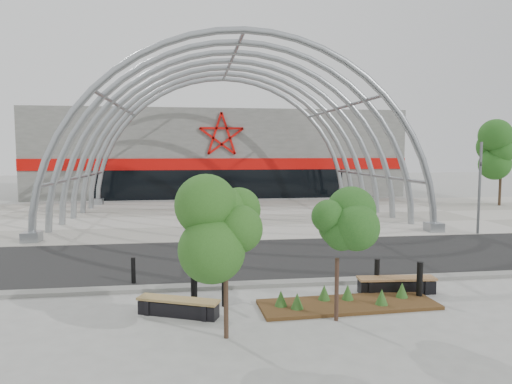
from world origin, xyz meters
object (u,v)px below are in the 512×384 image
object	(u,v)px
signal_pole	(480,186)
street_tree_1	(338,233)
street_tree_0	(226,232)
bollard_2	(224,290)
bench_1	(396,285)
bench_0	(178,307)

from	to	relation	value
signal_pole	street_tree_1	xyz separation A→B (m)	(-10.87, -10.49, -0.22)
street_tree_0	bollard_2	size ratio (longest dim) A/B	3.82
signal_pole	street_tree_0	size ratio (longest dim) A/B	1.38
signal_pole	bench_1	size ratio (longest dim) A/B	2.00
bench_1	bench_0	bearing A→B (deg)	-171.05
street_tree_0	street_tree_1	bearing A→B (deg)	13.74
street_tree_1	bench_0	size ratio (longest dim) A/B	1.43
street_tree_1	bench_1	bearing A→B (deg)	37.38
bench_0	bollard_2	bearing A→B (deg)	24.89
street_tree_1	bench_1	xyz separation A→B (m)	(2.48, 1.89, -2.01)
street_tree_0	bench_1	size ratio (longest dim) A/B	1.45
street_tree_1	bench_0	world-z (taller)	street_tree_1
bench_1	bollard_2	size ratio (longest dim) A/B	2.63
street_tree_0	bench_0	size ratio (longest dim) A/B	1.56
street_tree_1	bollard_2	distance (m)	3.57
street_tree_1	bench_1	size ratio (longest dim) A/B	1.33
street_tree_0	bench_1	distance (m)	6.30
bench_1	signal_pole	bearing A→B (deg)	45.70
signal_pole	street_tree_1	bearing A→B (deg)	-136.01
bench_0	bench_1	bearing A→B (deg)	8.95
street_tree_0	bench_1	world-z (taller)	street_tree_0
street_tree_0	street_tree_1	xyz separation A→B (m)	(2.82, 0.69, -0.21)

